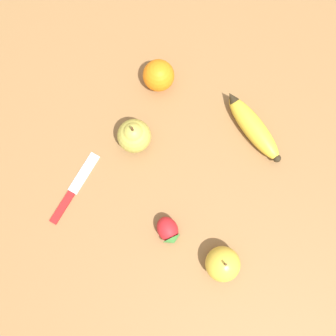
{
  "coord_description": "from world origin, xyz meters",
  "views": [
    {
      "loc": [
        0.14,
        0.14,
        0.83
      ],
      "look_at": [
        0.02,
        0.01,
        0.03
      ],
      "focal_mm": 42.0,
      "sensor_mm": 36.0,
      "label": 1
    }
  ],
  "objects_px": {
    "orange": "(159,75)",
    "pear": "(134,135)",
    "banana": "(253,127)",
    "apple": "(223,264)",
    "strawberry": "(168,231)",
    "paring_knife": "(73,191)"
  },
  "relations": [
    {
      "from": "strawberry",
      "to": "orange",
      "type": "bearing_deg",
      "value": 158.09
    },
    {
      "from": "apple",
      "to": "banana",
      "type": "bearing_deg",
      "value": -148.33
    },
    {
      "from": "orange",
      "to": "pear",
      "type": "bearing_deg",
      "value": 26.29
    },
    {
      "from": "strawberry",
      "to": "apple",
      "type": "bearing_deg",
      "value": 33.3
    },
    {
      "from": "banana",
      "to": "apple",
      "type": "bearing_deg",
      "value": 130.92
    },
    {
      "from": "orange",
      "to": "paring_knife",
      "type": "xyz_separation_m",
      "value": [
        0.3,
        0.05,
        -0.03
      ]
    },
    {
      "from": "orange",
      "to": "strawberry",
      "type": "distance_m",
      "value": 0.34
    },
    {
      "from": "orange",
      "to": "paring_knife",
      "type": "bearing_deg",
      "value": 10.24
    },
    {
      "from": "pear",
      "to": "apple",
      "type": "relative_size",
      "value": 1.19
    },
    {
      "from": "strawberry",
      "to": "apple",
      "type": "height_order",
      "value": "apple"
    },
    {
      "from": "orange",
      "to": "pear",
      "type": "xyz_separation_m",
      "value": [
        0.13,
        0.07,
        0.0
      ]
    },
    {
      "from": "orange",
      "to": "paring_knife",
      "type": "height_order",
      "value": "orange"
    },
    {
      "from": "banana",
      "to": "paring_knife",
      "type": "height_order",
      "value": "banana"
    },
    {
      "from": "banana",
      "to": "orange",
      "type": "xyz_separation_m",
      "value": [
        0.07,
        -0.22,
        0.01
      ]
    },
    {
      "from": "banana",
      "to": "apple",
      "type": "relative_size",
      "value": 2.45
    },
    {
      "from": "banana",
      "to": "orange",
      "type": "height_order",
      "value": "orange"
    },
    {
      "from": "banana",
      "to": "apple",
      "type": "xyz_separation_m",
      "value": [
        0.25,
        0.16,
        0.01
      ]
    },
    {
      "from": "strawberry",
      "to": "banana",
      "type": "bearing_deg",
      "value": 114.95
    },
    {
      "from": "apple",
      "to": "strawberry",
      "type": "bearing_deg",
      "value": -74.73
    },
    {
      "from": "paring_knife",
      "to": "apple",
      "type": "bearing_deg",
      "value": 3.76
    },
    {
      "from": "orange",
      "to": "strawberry",
      "type": "xyz_separation_m",
      "value": [
        0.22,
        0.26,
        -0.01
      ]
    },
    {
      "from": "pear",
      "to": "strawberry",
      "type": "bearing_deg",
      "value": 66.45
    }
  ]
}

